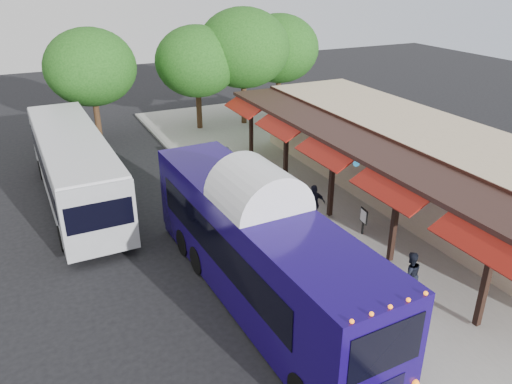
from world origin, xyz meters
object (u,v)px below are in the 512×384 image
city_bus (74,166)px  ped_b (410,274)px  coach_bus (258,245)px  ped_d (225,164)px  ped_a (383,325)px  sign_board (364,217)px  ped_c (314,204)px

city_bus → ped_b: city_bus is taller
coach_bus → ped_b: 5.03m
city_bus → ped_d: bearing=-9.7°
ped_a → ped_b: ped_b is taller
city_bus → sign_board: bearing=-41.9°
ped_b → ped_c: ped_c is taller
coach_bus → ped_b: (4.44, -2.10, -1.09)m
city_bus → ped_c: 10.93m
city_bus → ped_c: (8.59, -6.72, -0.79)m
coach_bus → city_bus: bearing=110.1°
city_bus → ped_a: 15.42m
ped_b → sign_board: size_ratio=1.41×
ped_c → sign_board: ped_c is taller
coach_bus → ped_c: size_ratio=6.98×
coach_bus → city_bus: 11.16m
city_bus → ped_d: size_ratio=6.69×
ped_c → ped_d: size_ratio=0.94×
ped_d → sign_board: (2.91, -7.42, -0.15)m
sign_board → ped_a: bearing=-114.4°
ped_a → ped_b: (2.39, 1.63, 0.00)m
city_bus → ped_a: (6.34, -14.03, -0.86)m
ped_d → ped_a: bearing=100.6°
ped_b → ped_c: bearing=-71.6°
coach_bus → ped_b: size_ratio=7.55×
ped_a → coach_bus: bearing=122.8°
ped_c → sign_board: (1.26, -1.72, -0.10)m
ped_d → sign_board: 7.97m
ped_b → city_bus: bearing=-37.9°
ped_a → ped_b: 2.90m
city_bus → ped_b: bearing=-56.2°
ped_a → sign_board: bearing=61.9°
city_bus → ped_c: city_bus is taller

